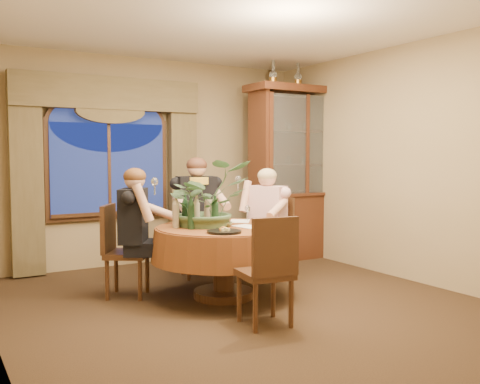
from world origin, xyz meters
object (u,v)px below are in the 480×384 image
wine_bottle_1 (196,211)px  wine_bottle_4 (191,213)px  chair_front_left (265,271)px  person_back (134,233)px  oil_lamp_left (273,72)px  wine_bottle_0 (185,210)px  wine_bottle_2 (176,212)px  chair_back_right (199,237)px  chair_right (271,239)px  person_pink (268,224)px  person_scarf (196,217)px  chair_back (127,251)px  centerpiece_plant (206,170)px  oil_lamp_center (298,75)px  wine_bottle_3 (215,212)px  stoneware_vase (210,213)px  dining_table (224,262)px  china_cabinet (297,173)px  oil_lamp_right (322,77)px  olive_bowl (225,224)px

wine_bottle_1 → wine_bottle_4: bearing=-136.0°
chair_front_left → person_back: (-0.69, 1.43, 0.20)m
oil_lamp_left → wine_bottle_0: size_ratio=1.03×
wine_bottle_2 → chair_back_right: bearing=51.8°
chair_right → person_pink: person_pink is taller
wine_bottle_0 → chair_back_right: bearing=55.3°
chair_right → person_scarf: 0.94m
chair_right → chair_front_left: size_ratio=1.00×
chair_back → wine_bottle_4: size_ratio=2.91×
chair_back_right → person_back: 1.18m
centerpiece_plant → wine_bottle_4: (-0.26, -0.17, -0.42)m
oil_lamp_center → wine_bottle_3: size_ratio=1.03×
chair_right → stoneware_vase: 1.13m
oil_lamp_left → chair_front_left: oil_lamp_left is taller
dining_table → centerpiece_plant: (-0.12, 0.15, 0.96)m
wine_bottle_2 → oil_lamp_center: bearing=27.1°
person_scarf → wine_bottle_2: size_ratio=4.44×
china_cabinet → centerpiece_plant: bearing=-149.3°
dining_table → wine_bottle_2: size_ratio=4.55×
centerpiece_plant → wine_bottle_0: size_ratio=2.97×
oil_lamp_left → chair_back_right: (-1.35, -0.39, -2.15)m
dining_table → china_cabinet: 2.59m
chair_right → chair_front_left: 1.78m
wine_bottle_3 → wine_bottle_4: same height
wine_bottle_4 → chair_back: bearing=128.8°
chair_back_right → oil_lamp_right: bearing=-158.0°
person_scarf → stoneware_vase: 0.94m
oil_lamp_center → wine_bottle_2: (-2.47, -1.26, -1.72)m
wine_bottle_0 → wine_bottle_2: 0.17m
centerpiece_plant → dining_table: bearing=-50.1°
oil_lamp_left → person_pink: size_ratio=0.25×
chair_back → olive_bowl: bearing=89.8°
oil_lamp_left → wine_bottle_2: 2.95m
oil_lamp_left → centerpiece_plant: oil_lamp_left is taller
olive_bowl → wine_bottle_3: 0.23m
chair_right → wine_bottle_2: wine_bottle_2 is taller
oil_lamp_right → person_scarf: (-2.24, -0.39, -1.90)m
oil_lamp_right → chair_right: 2.79m
stoneware_vase → olive_bowl: 0.21m
stoneware_vase → wine_bottle_2: wine_bottle_2 is taller
china_cabinet → wine_bottle_3: bearing=-145.0°
chair_front_left → stoneware_vase: 1.17m
person_back → chair_back_right: bearing=148.1°
wine_bottle_4 → olive_bowl: bearing=1.7°
china_cabinet → chair_back_right: (-1.78, -0.39, -0.75)m
china_cabinet → oil_lamp_left: oil_lamp_left is taller
stoneware_vase → wine_bottle_3: bearing=-104.1°
chair_front_left → person_back: size_ratio=0.71×
chair_right → centerpiece_plant: (-1.03, -0.33, 0.85)m
person_back → wine_bottle_2: size_ratio=4.12×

